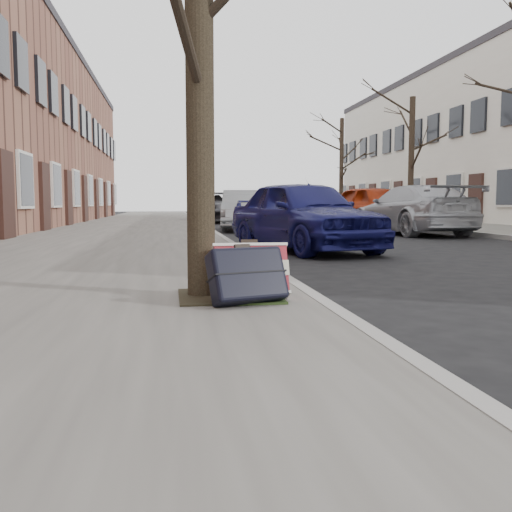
{
  "coord_description": "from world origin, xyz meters",
  "views": [
    {
      "loc": [
        -2.49,
        -3.61,
        0.92
      ],
      "look_at": [
        -1.82,
        0.8,
        0.51
      ],
      "focal_mm": 40.0,
      "sensor_mm": 36.0,
      "label": 1
    }
  ],
  "objects": [
    {
      "name": "tree_far_c",
      "position": [
        7.2,
        28.12,
        2.91
      ],
      "size": [
        0.24,
        0.24,
        5.59
      ],
      "primitive_type": "cylinder",
      "color": "black",
      "rests_on": "far_sidewalk"
    },
    {
      "name": "far_sidewalk",
      "position": [
        7.8,
        15.0,
        0.06
      ],
      "size": [
        4.0,
        70.0,
        0.12
      ],
      "primitive_type": "cube",
      "color": "slate",
      "rests_on": "ground"
    },
    {
      "name": "suitcase_red",
      "position": [
        -1.84,
        1.03,
        0.35
      ],
      "size": [
        0.61,
        0.34,
        0.47
      ],
      "primitive_type": "cube",
      "rotation": [
        -0.42,
        0.0,
        -0.01
      ],
      "color": "maroon",
      "rests_on": "near_sidewalk"
    },
    {
      "name": "suitcase_navy",
      "position": [
        -1.9,
        0.8,
        0.36
      ],
      "size": [
        0.68,
        0.52,
        0.47
      ],
      "primitive_type": "cube",
      "rotation": [
        -0.42,
        0.0,
        0.32
      ],
      "color": "black",
      "rests_on": "near_sidewalk"
    },
    {
      "name": "car_near_mid",
      "position": [
        -0.02,
        15.46,
        0.68
      ],
      "size": [
        1.98,
        4.28,
        1.36
      ],
      "primitive_type": "imported",
      "rotation": [
        0.0,
        0.0,
        -0.13
      ],
      "color": "#999DA1",
      "rests_on": "ground"
    },
    {
      "name": "dirt_patch",
      "position": [
        -2.0,
        1.2,
        0.13
      ],
      "size": [
        0.85,
        0.85,
        0.02
      ],
      "primitive_type": "cube",
      "color": "black",
      "rests_on": "near_sidewalk"
    },
    {
      "name": "tree_far_b",
      "position": [
        7.2,
        18.54,
        2.65
      ],
      "size": [
        0.23,
        0.23,
        5.05
      ],
      "primitive_type": "cylinder",
      "color": "black",
      "rests_on": "far_sidewalk"
    },
    {
      "name": "car_far_front",
      "position": [
        4.52,
        12.3,
        0.71
      ],
      "size": [
        2.4,
        5.06,
        1.42
      ],
      "primitive_type": "imported",
      "rotation": [
        0.0,
        0.0,
        3.23
      ],
      "color": "#9C9EA4",
      "rests_on": "ground"
    },
    {
      "name": "car_far_back",
      "position": [
        4.91,
        17.83,
        0.8
      ],
      "size": [
        3.31,
        5.08,
        1.61
      ],
      "primitive_type": "imported",
      "rotation": [
        0.0,
        0.0,
        3.47
      ],
      "color": "#942308",
      "rests_on": "ground"
    },
    {
      "name": "car_near_front",
      "position": [
        0.04,
        7.09,
        0.7
      ],
      "size": [
        2.68,
        4.37,
        1.39
      ],
      "primitive_type": "imported",
      "rotation": [
        0.0,
        0.0,
        0.27
      ],
      "color": "#131353",
      "rests_on": "ground"
    },
    {
      "name": "near_sidewalk",
      "position": [
        -3.7,
        15.0,
        0.06
      ],
      "size": [
        5.0,
        70.0,
        0.12
      ],
      "primitive_type": "cube",
      "color": "slate",
      "rests_on": "ground"
    },
    {
      "name": "car_near_back",
      "position": [
        -0.14,
        23.69,
        0.72
      ],
      "size": [
        3.13,
        5.47,
        1.44
      ],
      "primitive_type": "imported",
      "rotation": [
        0.0,
        0.0,
        0.15
      ],
      "color": "#39393E",
      "rests_on": "ground"
    }
  ]
}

